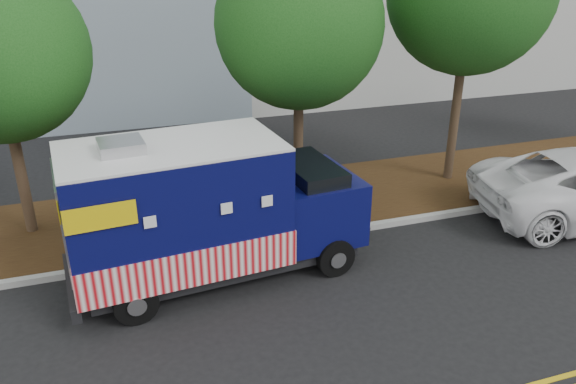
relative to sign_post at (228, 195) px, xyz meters
name	(u,v)px	position (x,y,z in m)	size (l,w,h in m)	color
ground	(305,272)	(1.24, -1.93, -1.20)	(120.00, 120.00, 0.00)	black
curb	(285,240)	(1.24, -0.53, -1.12)	(120.00, 0.18, 0.15)	#9E9E99
mulch_strip	(262,205)	(1.24, 1.57, -1.12)	(120.00, 4.00, 0.15)	black
tree_b	(299,25)	(2.30, 1.58, 3.60)	(4.19, 4.19, 6.90)	#38281C
sign_post	(228,195)	(0.00, 0.00, 0.00)	(0.06, 0.06, 2.40)	#473828
food_truck	(203,214)	(-0.84, -1.42, 0.29)	(6.43, 2.90, 3.29)	black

